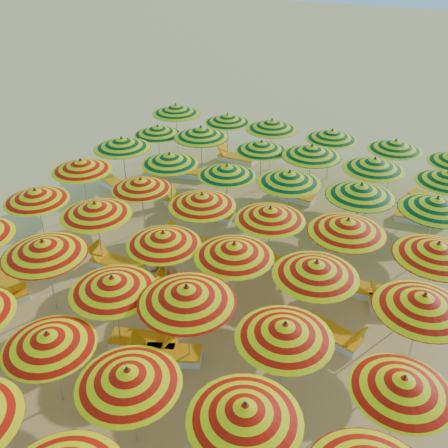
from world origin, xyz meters
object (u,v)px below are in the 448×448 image
Objects in this scene: umbrella_20 at (163,238)px; beachgoer_a at (169,264)px; umbrella_43 at (228,118)px; lounger_14 at (116,185)px; umbrella_31 at (170,159)px; umbrella_35 at (437,204)px; umbrella_37 at (201,132)px; umbrella_26 at (202,200)px; lounger_16 at (210,212)px; lounger_5 at (146,341)px; umbrella_23 at (423,302)px; lounger_11 at (287,267)px; umbrella_13 at (43,248)px; lounger_24 at (431,201)px; umbrella_36 at (158,130)px; lounger_10 at (190,241)px; lounger_15 at (186,203)px; lounger_18 at (339,236)px; lounger_9 at (331,334)px; umbrella_17 at (403,384)px; lounger_21 at (291,195)px; umbrella_33 at (289,177)px; umbrella_16 at (285,331)px; umbrella_41 at (447,177)px; umbrella_15 at (187,294)px; umbrella_18 at (36,195)px; umbrella_14 at (113,284)px; umbrella_39 at (312,151)px; umbrella_24 at (81,165)px; umbrella_45 at (332,135)px; lounger_7 at (116,264)px; umbrella_21 at (234,250)px; umbrella_32 at (227,170)px; umbrella_30 at (122,143)px; lounger_22 at (421,218)px; lounger_23 at (236,158)px; umbrella_29 at (437,250)px; umbrella_38 at (261,146)px; umbrella_27 at (270,214)px; beachgoer_b at (153,248)px; umbrella_34 at (361,190)px; umbrella_42 at (176,109)px; lounger_12 at (355,288)px; umbrella_46 at (395,145)px; lounger_8 at (185,291)px; umbrella_22 at (316,269)px; lounger_13 at (399,304)px; umbrella_25 at (141,184)px; lounger_20 at (190,173)px; umbrella_19 at (95,209)px.

umbrella_20 is 1.65× the size of beachgoer_a.
lounger_14 is at bearing -120.77° from umbrella_43.
lounger_14 is (-2.80, 0.30, -1.79)m from umbrella_31.
umbrella_35 is 0.99× the size of umbrella_37.
umbrella_26 is 7.04m from umbrella_35.
lounger_14 is at bearing -2.31° from lounger_16.
lounger_5 is at bearing -70.79° from umbrella_37.
lounger_11 is (-3.94, 2.47, -1.89)m from umbrella_23.
lounger_24 is (8.75, 10.91, -1.93)m from umbrella_13.
umbrella_36 reaches higher than lounger_10.
lounger_18 is at bearing 179.84° from lounger_15.
umbrella_17 is at bearing -37.76° from lounger_9.
lounger_21 is at bearing 127.34° from umbrella_23.
umbrella_17 is 1.13× the size of umbrella_33.
umbrella_41 is (2.44, 9.35, -0.02)m from umbrella_16.
umbrella_15 is 9.36m from lounger_21.
umbrella_20 is at bearing -4.70° from umbrella_18.
umbrella_14 is 5.71m from lounger_9.
umbrella_24 is at bearing -147.03° from umbrella_39.
lounger_7 is (-4.21, -9.07, -1.79)m from umbrella_45.
umbrella_32 is (-2.31, 4.46, -0.08)m from umbrella_21.
umbrella_30 reaches higher than lounger_22.
lounger_7 is at bearing -120.67° from umbrella_39.
lounger_24 is (8.41, -0.44, 0.00)m from lounger_23.
umbrella_29 reaches higher than umbrella_35.
umbrella_37 reaches higher than lounger_9.
umbrella_29 reaches higher than umbrella_14.
lounger_11 is at bearing -52.68° from umbrella_43.
umbrella_27 is at bearing -65.39° from umbrella_38.
umbrella_39 is (-2.26, 9.25, 0.10)m from umbrella_16.
umbrella_15 reaches higher than umbrella_14.
lounger_21 is (0.76, 9.14, 0.00)m from lounger_5.
umbrella_34 is at bearing 114.01° from beachgoer_b.
umbrella_15 reaches higher than lounger_14.
umbrella_42 reaches higher than lounger_12.
lounger_12 is at bearing -87.51° from umbrella_46.
umbrella_21 reaches higher than umbrella_38.
umbrella_43 is 1.81m from lounger_23.
umbrella_22 is at bearing 169.68° from lounger_8.
umbrella_23 is 1.45× the size of lounger_9.
umbrella_41 is at bearing -115.19° from lounger_13.
lounger_13 is at bearing 36.19° from umbrella_14.
umbrella_22 reaches higher than umbrella_25.
umbrella_41 is 12.38m from lounger_14.
umbrella_46 is at bearing 25.79° from umbrella_30.
lounger_20 is at bearing -163.45° from umbrella_46.
umbrella_43 is at bearing 126.14° from umbrella_22.
umbrella_29 is 1.14× the size of umbrella_33.
umbrella_19 reaches higher than umbrella_31.
umbrella_31 is (-0.13, 6.53, -0.13)m from umbrella_13.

